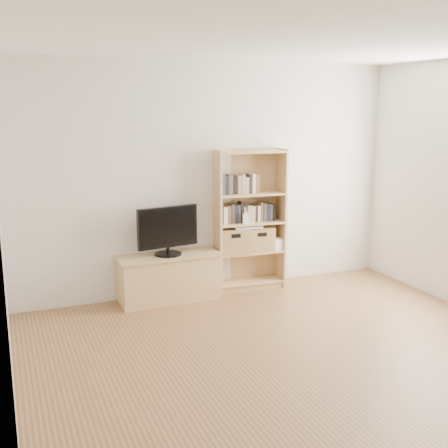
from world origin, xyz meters
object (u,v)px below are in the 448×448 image
television (168,231)px  basket_right (258,238)px  tv_stand (169,278)px  baby_monitor (245,219)px  laptop (247,226)px  bookshelf (250,220)px  basket_left (232,240)px

television → basket_right: (1.11, 0.05, -0.20)m
tv_stand → basket_right: basket_right is taller
basket_right → baby_monitor: bearing=-155.4°
laptop → basket_right: bearing=12.1°
laptop → television: bearing=-167.8°
bookshelf → basket_left: bearing=-178.8°
laptop → baby_monitor: bearing=-119.0°
baby_monitor → laptop: size_ratio=0.36×
television → laptop: 0.97m
tv_stand → television: bearing=-0.8°
television → basket_right: size_ratio=2.07×
baby_monitor → basket_right: bearing=26.0°
television → laptop: size_ratio=2.15×
bookshelf → baby_monitor: (-0.10, -0.08, 0.04)m
television → baby_monitor: (0.91, -0.03, 0.07)m
bookshelf → basket_right: (0.10, -0.01, -0.23)m
basket_right → laptop: size_ratio=1.04×
basket_left → basket_right: (0.32, -0.02, -0.00)m
bookshelf → basket_left: bookshelf is taller
television → baby_monitor: size_ratio=6.02×
baby_monitor → basket_left: size_ratio=0.33×
tv_stand → television: 0.54m
basket_right → laptop: bearing=-173.7°
baby_monitor → laptop: 0.14m
basket_left → basket_right: basket_left is taller
basket_left → basket_right: 0.32m
tv_stand → laptop: bearing=1.6°
tv_stand → bookshelf: (1.01, 0.06, 0.57)m
television → basket_left: (0.79, 0.07, -0.19)m
television → laptop: (0.97, 0.04, -0.04)m
baby_monitor → basket_left: bearing=147.5°
television → laptop: bearing=-6.2°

